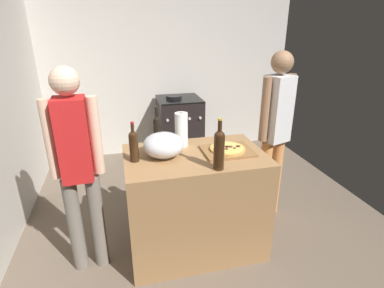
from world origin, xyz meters
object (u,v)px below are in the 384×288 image
wine_bottle_green (134,145)px  person_in_stripes (77,163)px  wine_bottle_amber (219,148)px  mixing_bowl (163,145)px  stove (180,128)px  pizza (228,149)px  wine_bottle_clear (157,129)px  person_in_red (275,127)px  paper_towel_roll (181,130)px

wine_bottle_green → person_in_stripes: size_ratio=0.19×
wine_bottle_amber → person_in_stripes: (-0.99, 0.26, -0.13)m
mixing_bowl → stove: bearing=74.9°
mixing_bowl → stove: (0.52, 1.92, -0.54)m
pizza → mixing_bowl: size_ratio=0.90×
mixing_bowl → wine_bottle_clear: bearing=92.1°
wine_bottle_clear → wine_bottle_green: size_ratio=1.08×
wine_bottle_amber → wine_bottle_clear: size_ratio=1.13×
person_in_stripes → person_in_red: bearing=10.7°
wine_bottle_amber → person_in_stripes: 1.03m
paper_towel_roll → wine_bottle_green: wine_bottle_green is taller
wine_bottle_clear → wine_bottle_green: wine_bottle_clear is taller
wine_bottle_amber → wine_bottle_green: bearing=154.0°
stove → person_in_red: bearing=-70.1°
pizza → wine_bottle_green: 0.75m
person_in_stripes → person_in_red: size_ratio=0.98×
stove → person_in_red: person_in_red is taller
paper_towel_roll → wine_bottle_amber: size_ratio=0.78×
paper_towel_roll → person_in_stripes: (-0.82, -0.24, -0.11)m
person_in_red → paper_towel_roll: bearing=-174.2°
mixing_bowl → wine_bottle_green: size_ratio=1.02×
wine_bottle_green → person_in_red: person_in_red is taller
wine_bottle_green → person_in_stripes: bearing=-177.5°
stove → wine_bottle_clear: bearing=-107.8°
person_in_red → wine_bottle_green: bearing=-166.9°
wine_bottle_clear → mixing_bowl: bearing=-87.9°
person_in_stripes → mixing_bowl: bearing=4.5°
wine_bottle_green → wine_bottle_clear: bearing=54.8°
mixing_bowl → pizza: bearing=-4.3°
wine_bottle_clear → wine_bottle_green: 0.38m
pizza → person_in_red: bearing=28.2°
stove → wine_bottle_green: bearing=-110.9°
stove → person_in_stripes: (-1.16, -1.97, 0.48)m
paper_towel_roll → person_in_stripes: bearing=-164.0°
mixing_bowl → wine_bottle_clear: 0.28m
wine_bottle_green → person_in_red: 1.38m
mixing_bowl → wine_bottle_green: (-0.23, -0.03, 0.04)m
wine_bottle_clear → wine_bottle_green: (-0.22, -0.31, -0.01)m
wine_bottle_clear → person_in_stripes: person_in_stripes is taller
mixing_bowl → paper_towel_roll: paper_towel_roll is taller
wine_bottle_clear → person_in_stripes: bearing=-152.6°
pizza → mixing_bowl: mixing_bowl is taller
person_in_red → mixing_bowl: bearing=-165.8°
pizza → paper_towel_roll: (-0.33, 0.22, 0.11)m
paper_towel_roll → wine_bottle_clear: size_ratio=0.88×
wine_bottle_amber → person_in_red: bearing=37.9°
paper_towel_roll → person_in_red: 0.94m
person_in_red → wine_bottle_clear: bearing=-179.8°
paper_towel_roll → stove: paper_towel_roll is taller
stove → person_in_stripes: 2.33m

